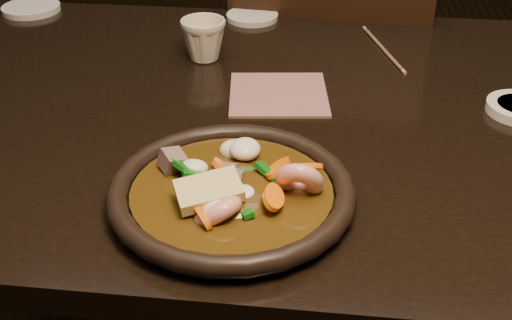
# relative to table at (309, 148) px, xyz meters

# --- Properties ---
(table) EXTENTS (1.60, 0.90, 0.75)m
(table) POSITION_rel_table_xyz_m (0.00, 0.00, 0.00)
(table) COLOR black
(table) RESTS_ON floor
(chair) EXTENTS (0.51, 0.51, 0.98)m
(chair) POSITION_rel_table_xyz_m (0.03, 0.55, -0.14)
(chair) COLOR black
(chair) RESTS_ON floor
(plate) EXTENTS (0.31, 0.31, 0.03)m
(plate) POSITION_rel_table_xyz_m (-0.09, -0.27, 0.09)
(plate) COLOR black
(plate) RESTS_ON table
(stirfry) EXTENTS (0.22, 0.20, 0.08)m
(stirfry) POSITION_rel_table_xyz_m (-0.09, -0.27, 0.10)
(stirfry) COLOR #3E2A0B
(stirfry) RESTS_ON plate
(saucer_left) EXTENTS (0.13, 0.13, 0.01)m
(saucer_left) POSITION_rel_table_xyz_m (-0.64, 0.39, 0.08)
(saucer_left) COLOR silver
(saucer_left) RESTS_ON table
(saucer_right) EXTENTS (0.11, 0.11, 0.01)m
(saucer_right) POSITION_rel_table_xyz_m (-0.14, 0.39, 0.08)
(saucer_right) COLOR silver
(saucer_right) RESTS_ON table
(tea_cup) EXTENTS (0.10, 0.09, 0.08)m
(tea_cup) POSITION_rel_table_xyz_m (-0.21, 0.17, 0.12)
(tea_cup) COLOR beige
(tea_cup) RESTS_ON table
(chopsticks) EXTENTS (0.07, 0.22, 0.01)m
(chopsticks) POSITION_rel_table_xyz_m (0.13, 0.25, 0.08)
(chopsticks) COLOR tan
(chopsticks) RESTS_ON table
(napkin) EXTENTS (0.18, 0.18, 0.00)m
(napkin) POSITION_rel_table_xyz_m (-0.06, 0.04, 0.08)
(napkin) COLOR #925F5A
(napkin) RESTS_ON table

